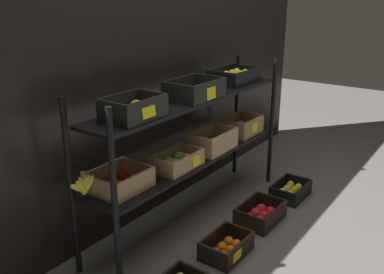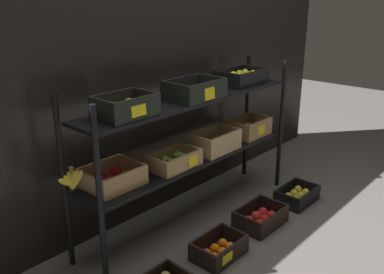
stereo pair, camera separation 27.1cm
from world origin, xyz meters
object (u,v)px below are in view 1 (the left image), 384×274
(display_rack, at_px, (193,128))
(crate_ground_apple_red, at_px, (260,215))
(crate_ground_lemon, at_px, (290,191))
(crate_ground_tangerine, at_px, (226,248))

(display_rack, height_order, crate_ground_apple_red, display_rack)
(display_rack, xyz_separation_m, crate_ground_apple_red, (0.24, -0.40, -0.61))
(crate_ground_apple_red, xyz_separation_m, crate_ground_lemon, (0.46, -0.02, -0.00))
(crate_ground_tangerine, bearing_deg, crate_ground_apple_red, 2.00)
(display_rack, distance_m, crate_ground_apple_red, 0.77)
(crate_ground_tangerine, distance_m, crate_ground_apple_red, 0.47)
(display_rack, distance_m, crate_ground_tangerine, 0.78)
(crate_ground_tangerine, distance_m, crate_ground_lemon, 0.93)
(crate_ground_tangerine, height_order, crate_ground_apple_red, crate_ground_apple_red)
(display_rack, bearing_deg, crate_ground_apple_red, -59.33)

